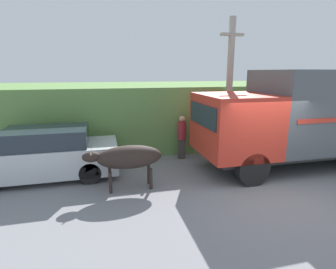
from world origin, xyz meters
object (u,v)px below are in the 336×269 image
parked_suv (45,155)px  pedestrian_on_hill (182,135)px  cargo_truck (306,115)px  utility_pole (229,86)px  brown_cow (128,157)px

parked_suv → pedestrian_on_hill: bearing=12.4°
cargo_truck → utility_pole: 2.94m
cargo_truck → brown_cow: cargo_truck is taller
pedestrian_on_hill → parked_suv: bearing=28.7°
cargo_truck → pedestrian_on_hill: cargo_truck is taller
brown_cow → parked_suv: bearing=141.0°
cargo_truck → pedestrian_on_hill: (-3.95, 1.82, -0.91)m
brown_cow → parked_suv: size_ratio=0.49×
brown_cow → pedestrian_on_hill: 3.21m
brown_cow → parked_suv: parked_suv is taller
brown_cow → utility_pole: 5.19m
brown_cow → pedestrian_on_hill: bearing=35.6°
brown_cow → utility_pole: size_ratio=0.42×
utility_pole → pedestrian_on_hill: bearing=-176.1°
brown_cow → pedestrian_on_hill: size_ratio=1.32×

